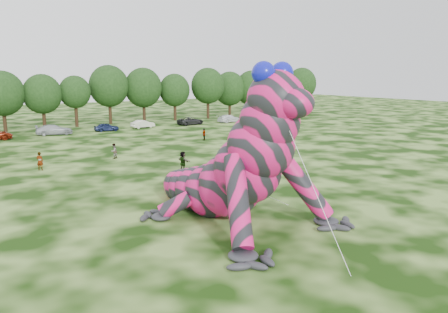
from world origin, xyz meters
TOP-DOWN VIEW (x-y plane):
  - ground at (0.00, 0.00)m, footprint 240.00×240.00m
  - inflatable_gecko at (-3.93, 4.16)m, footprint 19.83×22.23m
  - tree_7 at (-10.08, 56.80)m, footprint 6.68×6.01m
  - tree_8 at (-4.22, 56.99)m, footprint 6.14×5.53m
  - tree_9 at (1.06, 57.35)m, footprint 5.27×4.74m
  - tree_10 at (7.40, 58.58)m, footprint 7.09×6.38m
  - tree_11 at (13.79, 58.20)m, footprint 7.01×6.31m
  - tree_12 at (20.01, 57.74)m, footprint 5.99×5.39m
  - tree_13 at (27.13, 57.13)m, footprint 6.83×6.15m
  - tree_14 at (33.46, 58.72)m, footprint 6.82×6.14m
  - tree_15 at (38.47, 57.77)m, footprint 7.17×6.45m
  - tree_16 at (45.45, 59.37)m, footprint 6.26×5.63m
  - tree_17 at (51.95, 56.66)m, footprint 6.98×6.28m
  - car_3 at (-4.40, 49.03)m, footprint 5.41×2.77m
  - car_4 at (3.47, 48.83)m, footprint 3.89×1.76m
  - car_5 at (9.94, 49.68)m, footprint 4.18×1.99m
  - car_6 at (18.83, 49.26)m, footprint 5.18×2.95m
  - car_7 at (26.79, 48.80)m, footprint 5.10×2.65m
  - spectator_3 at (11.64, 32.20)m, footprint 0.54×1.00m
  - spectator_0 at (-10.87, 24.35)m, footprint 0.76×0.73m
  - spectator_5 at (0.36, 16.77)m, footprint 0.80×1.79m
  - spectator_1 at (-3.13, 26.05)m, footprint 1.02×0.98m

SIDE VIEW (x-z plane):
  - ground at x=0.00m, z-range 0.00..0.00m
  - car_4 at x=3.47m, z-range 0.00..1.29m
  - car_5 at x=9.94m, z-range 0.00..1.32m
  - car_6 at x=18.83m, z-range 0.00..1.36m
  - car_7 at x=26.79m, z-range 0.00..1.41m
  - car_3 at x=-4.40m, z-range 0.00..1.50m
  - spectator_3 at x=11.64m, z-range 0.00..1.63m
  - spectator_1 at x=-3.13m, z-range 0.00..1.66m
  - spectator_0 at x=-10.87m, z-range 0.00..1.75m
  - spectator_5 at x=0.36m, z-range 0.00..1.86m
  - tree_9 at x=1.06m, z-range 0.00..8.68m
  - tree_8 at x=-4.22m, z-range 0.00..8.94m
  - tree_12 at x=20.01m, z-range 0.00..8.97m
  - tree_16 at x=45.45m, z-range 0.00..9.37m
  - tree_14 at x=33.46m, z-range 0.00..9.40m
  - tree_7 at x=-10.08m, z-range 0.00..9.48m
  - tree_15 at x=38.47m, z-range 0.00..9.63m
  - inflatable_gecko at x=-3.93m, z-range 0.00..9.71m
  - tree_11 at x=13.79m, z-range 0.00..10.07m
  - tree_13 at x=27.13m, z-range 0.00..10.13m
  - tree_17 at x=51.95m, z-range 0.00..10.30m
  - tree_10 at x=7.40m, z-range 0.00..10.50m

